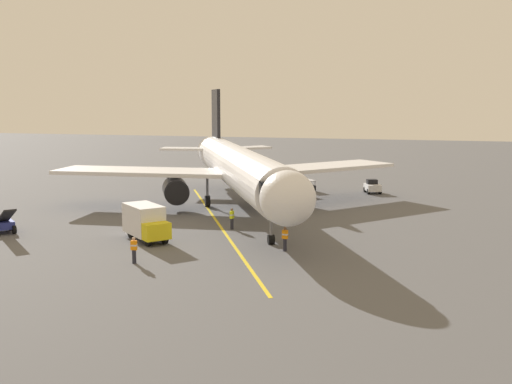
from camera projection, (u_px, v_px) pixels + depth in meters
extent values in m
plane|color=#565659|center=(227.00, 211.00, 57.15)|extent=(220.00, 220.00, 0.00)
cube|color=yellow|center=(218.00, 223.00, 51.53)|extent=(18.29, 35.79, 0.01)
cylinder|color=white|center=(239.00, 168.00, 56.64)|extent=(18.75, 32.05, 3.80)
ellipsoid|color=white|center=(288.00, 198.00, 39.00)|extent=(5.03, 5.20, 3.61)
cone|color=white|center=(213.00, 151.00, 74.57)|extent=(4.41, 4.22, 3.42)
cube|color=black|center=(282.00, 187.00, 40.28)|extent=(3.60, 2.89, 0.90)
cube|color=white|center=(315.00, 168.00, 62.01)|extent=(15.13, 16.26, 0.36)
cylinder|color=black|center=(296.00, 187.00, 59.06)|extent=(3.59, 4.07, 2.30)
cylinder|color=black|center=(301.00, 189.00, 57.36)|extent=(1.96, 1.13, 2.10)
cube|color=white|center=(145.00, 172.00, 58.66)|extent=(17.43, 6.63, 0.36)
cylinder|color=black|center=(176.00, 190.00, 56.78)|extent=(3.59, 4.07, 2.30)
cylinder|color=black|center=(177.00, 193.00, 55.09)|extent=(1.96, 1.13, 2.10)
cube|color=black|center=(216.00, 121.00, 71.09)|extent=(2.49, 4.44, 7.20)
cube|color=white|center=(244.00, 148.00, 71.91)|extent=(6.23, 6.22, 0.24)
cube|color=white|center=(189.00, 149.00, 70.65)|extent=(6.69, 3.36, 0.24)
cylinder|color=slate|center=(271.00, 221.00, 43.91)|extent=(0.24, 0.24, 2.77)
cylinder|color=black|center=(271.00, 239.00, 44.12)|extent=(0.72, 0.83, 0.70)
cylinder|color=slate|center=(260.00, 186.00, 60.38)|extent=(0.24, 0.24, 2.77)
cylinder|color=black|center=(260.00, 199.00, 60.59)|extent=(0.90, 1.18, 1.10)
cylinder|color=slate|center=(207.00, 187.00, 59.36)|extent=(0.24, 0.24, 2.77)
cylinder|color=black|center=(207.00, 201.00, 59.57)|extent=(0.90, 1.18, 1.10)
cylinder|color=#23232D|center=(285.00, 245.00, 42.10)|extent=(0.26, 0.26, 0.88)
cube|color=orange|center=(285.00, 234.00, 41.99)|extent=(0.42, 0.31, 0.60)
cube|color=silver|center=(285.00, 234.00, 41.99)|extent=(0.44, 0.33, 0.10)
sphere|color=brown|center=(285.00, 228.00, 41.93)|extent=(0.22, 0.22, 0.22)
cylinder|color=#23232D|center=(232.00, 224.00, 49.22)|extent=(0.26, 0.26, 0.88)
cube|color=#D8EA19|center=(232.00, 215.00, 49.11)|extent=(0.28, 0.40, 0.60)
cube|color=silver|center=(232.00, 215.00, 49.11)|extent=(0.29, 0.42, 0.10)
sphere|color=brown|center=(232.00, 210.00, 49.05)|extent=(0.22, 0.22, 0.22)
cylinder|color=#23232D|center=(134.00, 257.00, 38.95)|extent=(0.26, 0.26, 0.88)
cube|color=orange|center=(134.00, 245.00, 38.84)|extent=(0.41, 0.29, 0.60)
cube|color=silver|center=(134.00, 245.00, 38.84)|extent=(0.43, 0.31, 0.10)
sphere|color=tan|center=(134.00, 239.00, 38.78)|extent=(0.22, 0.22, 0.22)
cube|color=white|center=(373.00, 187.00, 68.20)|extent=(2.17, 2.66, 0.70)
cube|color=black|center=(372.00, 182.00, 68.41)|extent=(1.33, 1.21, 0.50)
cylinder|color=black|center=(380.00, 191.00, 67.50)|extent=(0.43, 0.65, 0.60)
cylinder|color=black|center=(368.00, 192.00, 67.43)|extent=(0.43, 0.65, 0.60)
cylinder|color=black|center=(376.00, 189.00, 69.08)|extent=(0.43, 0.65, 0.60)
cylinder|color=black|center=(365.00, 189.00, 69.00)|extent=(0.43, 0.65, 0.60)
cube|color=yellow|center=(155.00, 230.00, 43.98)|extent=(2.53, 2.55, 1.20)
cube|color=black|center=(159.00, 229.00, 43.37)|extent=(1.24, 1.38, 0.70)
cube|color=silver|center=(144.00, 219.00, 45.52)|extent=(4.02, 3.88, 2.20)
cylinder|color=black|center=(165.00, 238.00, 44.22)|extent=(0.80, 0.74, 0.84)
cylinder|color=black|center=(148.00, 240.00, 43.51)|extent=(0.80, 0.74, 0.84)
cylinder|color=black|center=(147.00, 230.00, 46.86)|extent=(0.80, 0.74, 0.84)
cylinder|color=black|center=(131.00, 232.00, 46.16)|extent=(0.80, 0.74, 0.84)
cube|color=#2D3899|center=(2.00, 224.00, 48.17)|extent=(2.64, 2.58, 0.60)
cube|color=black|center=(6.00, 216.00, 46.71)|extent=(3.41, 3.16, 1.61)
cylinder|color=black|center=(14.00, 230.00, 47.61)|extent=(0.65, 0.61, 0.64)
cylinder|color=black|center=(10.00, 226.00, 48.85)|extent=(0.65, 0.61, 0.64)
cube|color=black|center=(305.00, 186.00, 70.19)|extent=(2.71, 2.91, 0.24)
cube|color=silver|center=(305.00, 180.00, 70.09)|extent=(2.71, 2.91, 0.08)
cylinder|color=slate|center=(315.00, 183.00, 69.28)|extent=(0.06, 0.06, 0.55)
cylinder|color=slate|center=(305.00, 184.00, 68.80)|extent=(0.06, 0.06, 0.55)
cylinder|color=slate|center=(305.00, 181.00, 71.46)|extent=(0.06, 0.06, 0.55)
cylinder|color=slate|center=(296.00, 181.00, 70.98)|extent=(0.06, 0.06, 0.55)
cylinder|color=black|center=(314.00, 189.00, 69.63)|extent=(0.47, 0.50, 0.44)
cylinder|color=black|center=(304.00, 190.00, 69.12)|extent=(0.47, 0.50, 0.44)
cylinder|color=black|center=(306.00, 187.00, 71.36)|extent=(0.47, 0.50, 0.44)
cylinder|color=black|center=(296.00, 188.00, 70.85)|extent=(0.47, 0.50, 0.44)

